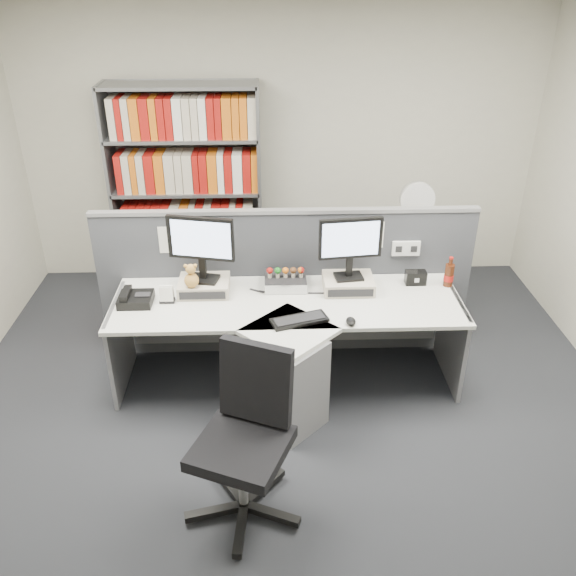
{
  "coord_description": "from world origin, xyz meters",
  "views": [
    {
      "loc": [
        -0.13,
        -3.07,
        2.96
      ],
      "look_at": [
        0.0,
        0.65,
        0.92
      ],
      "focal_mm": 37.64,
      "sensor_mm": 36.0,
      "label": 1
    }
  ],
  "objects_px": {
    "monitor_right": "(350,243)",
    "desktop_pc": "(285,281)",
    "desk": "(288,347)",
    "keyboard": "(299,320)",
    "cola_bottle": "(449,275)",
    "filing_cabinet": "(409,271)",
    "monitor_left": "(201,243)",
    "speaker": "(416,278)",
    "office_chair": "(247,432)",
    "desk_phone": "(135,299)",
    "desk_fan": "(417,203)",
    "shelving_unit": "(187,194)",
    "mouse": "(351,321)",
    "desk_calendar": "(167,295)"
  },
  "relations": [
    {
      "from": "speaker",
      "to": "desk_fan",
      "type": "xyz_separation_m",
      "value": [
        0.19,
        0.94,
        0.26
      ]
    },
    {
      "from": "monitor_left",
      "to": "desktop_pc",
      "type": "bearing_deg",
      "value": 6.39
    },
    {
      "from": "speaker",
      "to": "shelving_unit",
      "type": "distance_m",
      "value": 2.37
    },
    {
      "from": "monitor_left",
      "to": "filing_cabinet",
      "type": "height_order",
      "value": "monitor_left"
    },
    {
      "from": "cola_bottle",
      "to": "filing_cabinet",
      "type": "relative_size",
      "value": 0.35
    },
    {
      "from": "keyboard",
      "to": "mouse",
      "type": "relative_size",
      "value": 3.88
    },
    {
      "from": "monitor_right",
      "to": "monitor_left",
      "type": "bearing_deg",
      "value": 180.0
    },
    {
      "from": "cola_bottle",
      "to": "desk_fan",
      "type": "distance_m",
      "value": 1.01
    },
    {
      "from": "desktop_pc",
      "to": "speaker",
      "type": "bearing_deg",
      "value": 0.26
    },
    {
      "from": "desk_phone",
      "to": "speaker",
      "type": "relative_size",
      "value": 1.53
    },
    {
      "from": "desk_fan",
      "to": "desk",
      "type": "bearing_deg",
      "value": -130.62
    },
    {
      "from": "office_chair",
      "to": "filing_cabinet",
      "type": "bearing_deg",
      "value": 58.55
    },
    {
      "from": "desk",
      "to": "desk_calendar",
      "type": "distance_m",
      "value": 0.97
    },
    {
      "from": "cola_bottle",
      "to": "filing_cabinet",
      "type": "xyz_separation_m",
      "value": [
        -0.05,
        0.98,
        -0.46
      ]
    },
    {
      "from": "monitor_right",
      "to": "desk_calendar",
      "type": "xyz_separation_m",
      "value": [
        -1.36,
        -0.15,
        -0.33
      ]
    },
    {
      "from": "monitor_right",
      "to": "desk_calendar",
      "type": "relative_size",
      "value": 3.67
    },
    {
      "from": "shelving_unit",
      "to": "desk_fan",
      "type": "relative_size",
      "value": 3.8
    },
    {
      "from": "desktop_pc",
      "to": "office_chair",
      "type": "distance_m",
      "value": 1.5
    },
    {
      "from": "monitor_left",
      "to": "desktop_pc",
      "type": "relative_size",
      "value": 1.6
    },
    {
      "from": "desktop_pc",
      "to": "filing_cabinet",
      "type": "height_order",
      "value": "desktop_pc"
    },
    {
      "from": "desktop_pc",
      "to": "desk_phone",
      "type": "bearing_deg",
      "value": -168.31
    },
    {
      "from": "keyboard",
      "to": "filing_cabinet",
      "type": "bearing_deg",
      "value": 52.61
    },
    {
      "from": "desk",
      "to": "keyboard",
      "type": "xyz_separation_m",
      "value": [
        0.08,
        -0.07,
        0.28
      ]
    },
    {
      "from": "shelving_unit",
      "to": "office_chair",
      "type": "bearing_deg",
      "value": -77.62
    },
    {
      "from": "cola_bottle",
      "to": "monitor_left",
      "type": "bearing_deg",
      "value": -178.99
    },
    {
      "from": "cola_bottle",
      "to": "office_chair",
      "type": "xyz_separation_m",
      "value": [
        -1.53,
        -1.43,
        -0.25
      ]
    },
    {
      "from": "desktop_pc",
      "to": "shelving_unit",
      "type": "relative_size",
      "value": 0.16
    },
    {
      "from": "mouse",
      "to": "filing_cabinet",
      "type": "height_order",
      "value": "mouse"
    },
    {
      "from": "desktop_pc",
      "to": "desk_phone",
      "type": "relative_size",
      "value": 1.31
    },
    {
      "from": "cola_bottle",
      "to": "desk_fan",
      "type": "xyz_separation_m",
      "value": [
        -0.05,
        0.98,
        0.22
      ]
    },
    {
      "from": "desk",
      "to": "mouse",
      "type": "relative_size",
      "value": 23.72
    },
    {
      "from": "mouse",
      "to": "speaker",
      "type": "xyz_separation_m",
      "value": [
        0.58,
        0.57,
        0.03
      ]
    },
    {
      "from": "desk_phone",
      "to": "shelving_unit",
      "type": "xyz_separation_m",
      "value": [
        0.22,
        1.63,
        0.22
      ]
    },
    {
      "from": "monitor_left",
      "to": "desk_phone",
      "type": "height_order",
      "value": "monitor_left"
    },
    {
      "from": "desk",
      "to": "cola_bottle",
      "type": "distance_m",
      "value": 1.37
    },
    {
      "from": "keyboard",
      "to": "monitor_right",
      "type": "bearing_deg",
      "value": 48.9
    },
    {
      "from": "cola_bottle",
      "to": "office_chair",
      "type": "height_order",
      "value": "office_chair"
    },
    {
      "from": "monitor_right",
      "to": "speaker",
      "type": "relative_size",
      "value": 3.03
    },
    {
      "from": "monitor_right",
      "to": "desktop_pc",
      "type": "relative_size",
      "value": 1.52
    },
    {
      "from": "mouse",
      "to": "speaker",
      "type": "bearing_deg",
      "value": 44.83
    },
    {
      "from": "speaker",
      "to": "desk_phone",
      "type": "bearing_deg",
      "value": -173.7
    },
    {
      "from": "keyboard",
      "to": "shelving_unit",
      "type": "bearing_deg",
      "value": 116.92
    },
    {
      "from": "desk_fan",
      "to": "office_chair",
      "type": "height_order",
      "value": "desk_fan"
    },
    {
      "from": "desk",
      "to": "office_chair",
      "type": "relative_size",
      "value": 2.47
    },
    {
      "from": "desk_phone",
      "to": "office_chair",
      "type": "height_order",
      "value": "office_chair"
    },
    {
      "from": "desk_phone",
      "to": "monitor_right",
      "type": "bearing_deg",
      "value": 5.77
    },
    {
      "from": "desk_phone",
      "to": "cola_bottle",
      "type": "height_order",
      "value": "cola_bottle"
    },
    {
      "from": "monitor_left",
      "to": "speaker",
      "type": "relative_size",
      "value": 3.19
    },
    {
      "from": "shelving_unit",
      "to": "filing_cabinet",
      "type": "bearing_deg",
      "value": -12.07
    },
    {
      "from": "monitor_left",
      "to": "speaker",
      "type": "distance_m",
      "value": 1.67
    }
  ]
}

